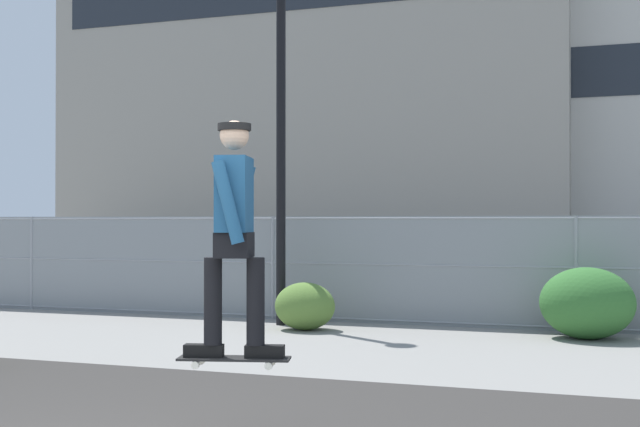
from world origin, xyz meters
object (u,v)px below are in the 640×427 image
Objects in this scene: parked_car_near at (326,264)px; shrub_left at (305,306)px; skateboard at (234,359)px; skater at (234,223)px; shrub_center at (587,303)px; street_lamp at (281,95)px.

parked_car_near is 4.55× the size of shrub_left.
skater is (0.00, 0.00, 0.97)m from skateboard.
parked_car_near reaches higher than skateboard.
parked_car_near is at bearing 143.57° from shrub_center.
skater is 8.33m from street_lamp.
skateboard is 0.59× the size of shrub_center.
street_lamp is (-2.63, 7.60, 2.17)m from skater.
street_lamp reaches higher than shrub_left.
shrub_left is at bearing -174.84° from shrub_center.
skater is 7.94m from shrub_center.
skateboard is 8.63m from street_lamp.
shrub_left is at bearing 105.90° from skateboard.
shrub_center is at bearing 5.16° from shrub_left.
shrub_left is (-2.02, 7.11, -0.39)m from skateboard.
skater is 11.97m from parked_car_near.
skater is at bearing -74.80° from parked_car_near.
skater reaches higher than parked_car_near.
street_lamp is 4.48× the size of shrub_center.
skater is 7.52m from shrub_left.
street_lamp is 1.37× the size of parked_car_near.
shrub_center is at bearing 72.86° from skater.
street_lamp is at bearing 109.12° from skateboard.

